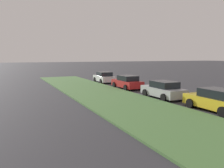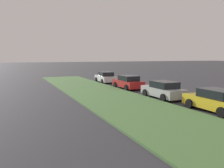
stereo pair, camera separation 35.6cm
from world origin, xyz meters
name	(u,v)px [view 2 (the right image)]	position (x,y,z in m)	size (l,w,h in m)	color
grass_median	(178,126)	(10.00, 6.65, 0.06)	(60.00, 6.00, 0.12)	#517F42
parked_car_yellow	(216,101)	(11.61, 2.27, 0.72)	(4.36, 2.14, 1.47)	gold
parked_car_silver	(163,90)	(16.85, 2.51, 0.72)	(4.33, 2.07, 1.47)	#B2B5BA
parked_car_red	(128,82)	(23.18, 2.54, 0.72)	(4.32, 2.05, 1.47)	red
parked_car_white	(105,77)	(29.82, 2.50, 0.72)	(4.39, 2.20, 1.47)	silver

